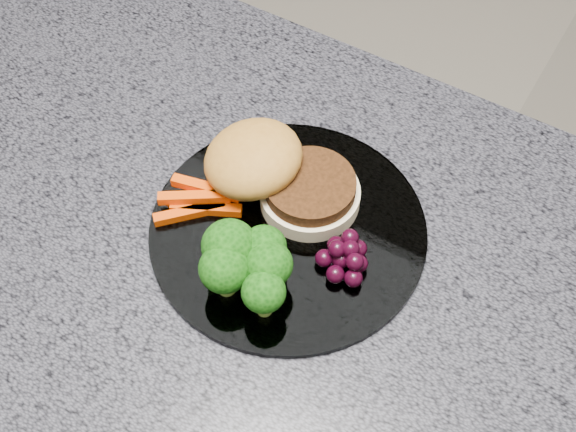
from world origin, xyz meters
name	(u,v)px	position (x,y,z in m)	size (l,w,h in m)	color
countertop	(273,285)	(0.00, 0.00, 0.88)	(1.20, 0.60, 0.04)	#484851
plate	(288,230)	(-0.01, 0.05, 0.90)	(0.26, 0.26, 0.01)	white
burger	(273,173)	(-0.05, 0.08, 0.93)	(0.17, 0.12, 0.05)	#F8E2AF
carrot_sticks	(200,201)	(-0.10, 0.03, 0.91)	(0.08, 0.07, 0.02)	#E34203
broccoli	(246,262)	(-0.01, -0.02, 0.94)	(0.09, 0.08, 0.06)	olive
grape_bunch	(345,257)	(0.05, 0.04, 0.92)	(0.05, 0.05, 0.03)	black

